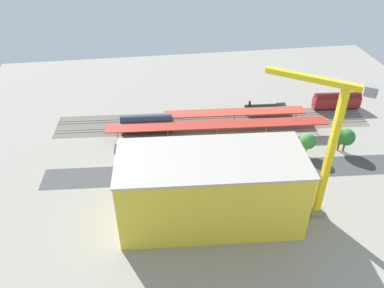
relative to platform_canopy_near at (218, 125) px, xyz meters
name	(u,v)px	position (x,y,z in m)	size (l,w,h in m)	color
ground_plane	(226,160)	(-0.20, 12.77, -4.17)	(164.79, 164.79, 0.00)	gray
rail_bed	(213,122)	(-0.20, -8.73, -4.17)	(102.99, 13.64, 0.01)	#665E54
street_asphalt	(230,171)	(-0.20, 18.14, -4.17)	(102.99, 9.00, 0.01)	#424244
track_rails	(213,121)	(-0.20, -8.73, -3.99)	(102.76, 14.31, 0.12)	#9E9EA8
platform_canopy_near	(218,125)	(0.00, 0.00, 0.00)	(69.29, 9.69, 4.35)	#A82D23
platform_canopy_far	(235,112)	(-7.11, -7.00, -0.17)	(46.61, 7.89, 4.24)	#C63D2D
locomotive	(267,109)	(-19.84, -11.55, -2.46)	(15.79, 3.57, 4.90)	black
passenger_coach	(337,100)	(-44.89, -11.55, -0.97)	(16.72, 4.17, 6.09)	black
freight_coach_far	(147,123)	(21.78, -5.91, -1.08)	(17.16, 4.21, 5.90)	black
parked_car_0	(287,171)	(-15.50, 21.25, -3.43)	(4.26, 1.93, 1.65)	black
parked_car_1	(266,174)	(-9.31, 21.56, -3.43)	(4.27, 1.84, 1.65)	black
parked_car_2	(241,176)	(-2.38, 21.70, -3.40)	(4.57, 2.29, 1.71)	black
parked_car_3	(222,178)	(3.04, 21.61, -3.47)	(4.72, 2.12, 1.55)	black
parked_car_4	(197,181)	(9.77, 21.95, -3.42)	(4.31, 2.04, 1.67)	black
parked_car_5	(172,182)	(16.57, 21.25, -3.45)	(4.82, 1.98, 1.59)	black
construction_building	(211,190)	(8.72, 34.89, 4.62)	(41.02, 17.18, 17.56)	yellow
construction_roof_slab	(212,158)	(8.72, 34.89, 13.60)	(41.62, 17.78, 0.40)	#ADA89E
tower_crane	(326,143)	(-16.11, 36.28, 15.97)	(18.75, 14.38, 35.13)	gray
box_truck_0	(189,175)	(11.92, 20.57, -2.38)	(10.03, 3.46, 3.67)	black
box_truck_1	(219,175)	(3.92, 21.62, -2.43)	(9.22, 3.06, 3.55)	black
street_tree_0	(201,147)	(7.38, 13.13, 1.45)	(5.86, 5.86, 8.55)	brown
street_tree_1	(346,137)	(-35.61, 13.46, 0.80)	(5.01, 5.01, 7.50)	brown
street_tree_2	(308,141)	(-23.80, 13.54, 0.58)	(4.76, 4.76, 7.14)	brown
street_tree_3	(255,144)	(-8.33, 12.41, 0.21)	(4.53, 4.53, 6.66)	brown
street_tree_4	(341,136)	(-34.24, 12.76, 0.68)	(4.54, 4.54, 7.15)	brown
traffic_light	(228,148)	(-0.29, 13.19, 0.29)	(0.50, 0.36, 6.74)	#333333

